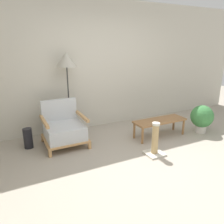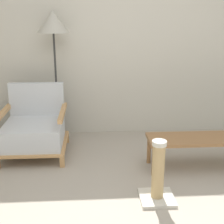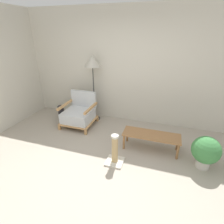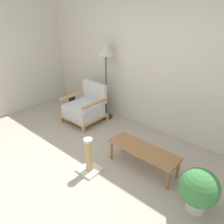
{
  "view_description": "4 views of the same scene",
  "coord_description": "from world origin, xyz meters",
  "px_view_note": "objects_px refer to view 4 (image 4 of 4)",
  "views": [
    {
      "loc": [
        -1.92,
        -2.27,
        1.78
      ],
      "look_at": [
        -0.13,
        1.31,
        0.55
      ],
      "focal_mm": 35.0,
      "sensor_mm": 36.0,
      "label": 1
    },
    {
      "loc": [
        -0.34,
        -2.03,
        1.59
      ],
      "look_at": [
        -0.13,
        1.31,
        0.55
      ],
      "focal_mm": 50.0,
      "sensor_mm": 36.0,
      "label": 2
    },
    {
      "loc": [
        0.94,
        -1.98,
        2.15
      ],
      "look_at": [
        -0.13,
        1.31,
        0.55
      ],
      "focal_mm": 28.0,
      "sensor_mm": 36.0,
      "label": 3
    },
    {
      "loc": [
        2.19,
        -1.33,
        2.25
      ],
      "look_at": [
        -0.13,
        1.31,
        0.55
      ],
      "focal_mm": 35.0,
      "sensor_mm": 36.0,
      "label": 4
    }
  ],
  "objects_px": {
    "armchair": "(85,108)",
    "scratching_post": "(89,159)",
    "coffee_table": "(143,151)",
    "floor_lamp": "(106,52)",
    "vase": "(72,103)",
    "potted_plant": "(199,189)"
  },
  "relations": [
    {
      "from": "armchair",
      "to": "potted_plant",
      "type": "xyz_separation_m",
      "value": [
        2.74,
        -0.71,
        0.03
      ]
    },
    {
      "from": "vase",
      "to": "scratching_post",
      "type": "bearing_deg",
      "value": -33.03
    },
    {
      "from": "armchair",
      "to": "floor_lamp",
      "type": "bearing_deg",
      "value": 60.86
    },
    {
      "from": "coffee_table",
      "to": "floor_lamp",
      "type": "bearing_deg",
      "value": 150.17
    },
    {
      "from": "floor_lamp",
      "to": "vase",
      "type": "relative_size",
      "value": 4.49
    },
    {
      "from": "coffee_table",
      "to": "vase",
      "type": "height_order",
      "value": "vase"
    },
    {
      "from": "potted_plant",
      "to": "scratching_post",
      "type": "distance_m",
      "value": 1.53
    },
    {
      "from": "floor_lamp",
      "to": "vase",
      "type": "xyz_separation_m",
      "value": [
        -0.85,
        -0.27,
        -1.26
      ]
    },
    {
      "from": "armchair",
      "to": "scratching_post",
      "type": "bearing_deg",
      "value": -40.49
    },
    {
      "from": "armchair",
      "to": "vase",
      "type": "relative_size",
      "value": 2.17
    },
    {
      "from": "scratching_post",
      "to": "armchair",
      "type": "bearing_deg",
      "value": 139.51
    },
    {
      "from": "coffee_table",
      "to": "scratching_post",
      "type": "height_order",
      "value": "scratching_post"
    },
    {
      "from": "armchair",
      "to": "scratching_post",
      "type": "height_order",
      "value": "armchair"
    },
    {
      "from": "armchair",
      "to": "potted_plant",
      "type": "bearing_deg",
      "value": -14.46
    },
    {
      "from": "vase",
      "to": "potted_plant",
      "type": "bearing_deg",
      "value": -14.26
    },
    {
      "from": "floor_lamp",
      "to": "coffee_table",
      "type": "height_order",
      "value": "floor_lamp"
    },
    {
      "from": "armchair",
      "to": "vase",
      "type": "xyz_separation_m",
      "value": [
        -0.62,
        0.15,
        -0.12
      ]
    },
    {
      "from": "coffee_table",
      "to": "scratching_post",
      "type": "bearing_deg",
      "value": -133.67
    },
    {
      "from": "potted_plant",
      "to": "floor_lamp",
      "type": "bearing_deg",
      "value": 155.77
    },
    {
      "from": "armchair",
      "to": "coffee_table",
      "type": "bearing_deg",
      "value": -14.97
    },
    {
      "from": "armchair",
      "to": "coffee_table",
      "type": "height_order",
      "value": "armchair"
    },
    {
      "from": "vase",
      "to": "scratching_post",
      "type": "xyz_separation_m",
      "value": [
        1.87,
        -1.22,
        0.03
      ]
    }
  ]
}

